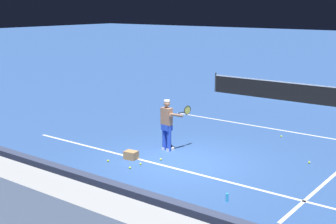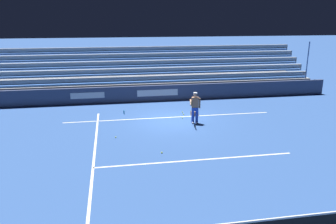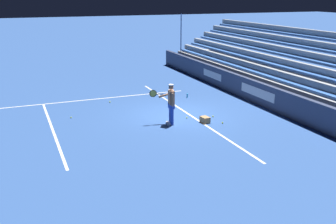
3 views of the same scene
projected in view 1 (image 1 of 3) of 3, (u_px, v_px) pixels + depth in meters
ground_plane at (181, 163)px, 14.40m from camera, size 160.00×160.00×0.00m
court_baseline_white at (171, 167)px, 14.01m from camera, size 12.00×0.10×0.01m
court_service_line_white at (261, 127)px, 18.68m from camera, size 8.22×0.10×0.01m
back_wall_sponsor_board at (69, 191)px, 10.79m from camera, size 24.67×0.25×1.10m
tennis_player at (167, 124)px, 15.49m from camera, size 0.69×0.96×1.71m
ball_box_cardboard at (131, 155)px, 14.75m from camera, size 0.43×0.35×0.26m
tennis_ball_far_left at (141, 164)px, 14.23m from camera, size 0.07×0.07×0.07m
tennis_ball_stray_back at (161, 159)px, 14.64m from camera, size 0.07×0.07×0.07m
tennis_ball_midcourt at (108, 161)px, 14.51m from camera, size 0.07×0.07×0.07m
tennis_ball_near_player at (309, 162)px, 14.36m from camera, size 0.07×0.07×0.07m
tennis_ball_far_right at (281, 136)px, 17.19m from camera, size 0.07×0.07×0.07m
tennis_ball_toward_net at (130, 168)px, 13.89m from camera, size 0.07×0.07×0.07m
water_bottle at (227, 198)px, 11.55m from camera, size 0.07×0.07×0.22m
tennis_net at (312, 94)px, 22.90m from camera, size 11.09×0.09×1.07m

